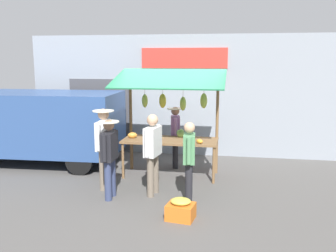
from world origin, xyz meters
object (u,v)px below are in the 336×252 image
vendor_with_sunhat (175,132)px  shopper_with_shopping_bag (104,141)px  shopper_in_striped_shirt (153,149)px  produce_crate_near (181,209)px  shopper_with_ponytail (109,153)px  market_stall (171,111)px  parked_van (29,121)px  shopper_in_grey_tee (189,156)px

vendor_with_sunhat → shopper_with_shopping_bag: (1.23, 1.84, 0.12)m
shopper_in_striped_shirt → produce_crate_near: bearing=-137.3°
shopper_with_ponytail → market_stall: bearing=-29.0°
market_stall → parked_van: bearing=-6.7°
shopper_in_grey_tee → market_stall: bearing=17.0°
vendor_with_sunhat → shopper_in_striped_shirt: size_ratio=0.93×
vendor_with_sunhat → parked_van: parked_van is taller
market_stall → produce_crate_near: market_stall is taller
shopper_in_grey_tee → produce_crate_near: bearing=172.9°
shopper_in_striped_shirt → parked_van: bearing=73.2°
shopper_with_ponytail → produce_crate_near: shopper_with_ponytail is taller
shopper_in_grey_tee → shopper_in_striped_shirt: bearing=72.5°
vendor_with_sunhat → shopper_with_ponytail: (0.93, 2.39, 0.03)m
shopper_with_ponytail → shopper_with_shopping_bag: (0.30, -0.55, 0.09)m
shopper_in_grey_tee → produce_crate_near: shopper_in_grey_tee is taller
vendor_with_sunhat → shopper_in_striped_shirt: shopper_in_striped_shirt is taller
shopper_in_grey_tee → produce_crate_near: (0.03, 0.93, -0.71)m
shopper_in_grey_tee → parked_van: (4.45, -1.95, 0.24)m
market_stall → shopper_in_striped_shirt: (0.13, 1.34, -0.57)m
market_stall → vendor_with_sunhat: 0.95m
market_stall → shopper_with_ponytail: size_ratio=1.58×
market_stall → parked_van: (3.83, -0.45, -0.41)m
shopper_in_striped_shirt → shopper_with_shopping_bag: bearing=87.9°
shopper_in_striped_shirt → shopper_with_ponytail: bearing=122.2°
shopper_in_grey_tee → shopper_with_ponytail: bearing=91.1°
shopper_with_ponytail → produce_crate_near: (-1.52, 0.75, -0.75)m
vendor_with_sunhat → shopper_in_striped_shirt: bearing=-14.1°
parked_van → market_stall: bearing=171.0°
shopper_with_ponytail → parked_van: parked_van is taller
shopper_with_ponytail → shopper_in_grey_tee: (-1.55, -0.18, -0.04)m
vendor_with_sunhat → market_stall: bearing=-10.4°
shopper_with_shopping_bag → shopper_in_grey_tee: shopper_with_shopping_bag is taller
market_stall → shopper_in_striped_shirt: 1.46m
shopper_with_shopping_bag → vendor_with_sunhat: bearing=-33.4°
shopper_with_ponytail → shopper_in_striped_shirt: size_ratio=0.96×
shopper_with_ponytail → produce_crate_near: 1.85m
shopper_with_ponytail → shopper_with_shopping_bag: 0.64m
produce_crate_near → shopper_in_striped_shirt: bearing=-56.3°
shopper_with_ponytail → vendor_with_sunhat: bearing=-21.3°
vendor_with_sunhat → shopper_in_grey_tee: bearing=5.3°
shopper_with_shopping_bag → produce_crate_near: 2.40m
shopper_with_shopping_bag → parked_van: size_ratio=0.38×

